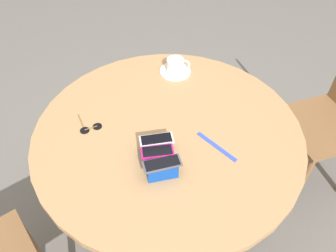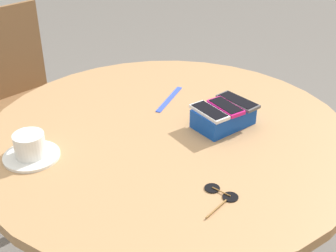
{
  "view_description": "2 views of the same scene",
  "coord_description": "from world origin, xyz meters",
  "px_view_note": "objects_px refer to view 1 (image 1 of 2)",
  "views": [
    {
      "loc": [
        -0.88,
        0.25,
        1.67
      ],
      "look_at": [
        0.0,
        0.0,
        0.73
      ],
      "focal_mm": 35.0,
      "sensor_mm": 36.0,
      "label": 1
    },
    {
      "loc": [
        0.77,
        0.88,
        1.42
      ],
      "look_at": [
        0.0,
        0.0,
        0.73
      ],
      "focal_mm": 50.0,
      "sensor_mm": 36.0,
      "label": 2
    }
  ],
  "objects_px": {
    "phone_gray": "(162,164)",
    "phone_magenta": "(157,152)",
    "phone_box": "(159,157)",
    "chair_far_side": "(331,122)",
    "coffee_cup": "(176,65)",
    "phone_white": "(156,140)",
    "saucer": "(175,71)",
    "round_table": "(168,148)",
    "sunglasses": "(90,127)",
    "lanyard_strap": "(217,146)"
  },
  "relations": [
    {
      "from": "phone_gray",
      "to": "phone_magenta",
      "type": "xyz_separation_m",
      "value": [
        0.05,
        0.0,
        0.0
      ]
    },
    {
      "from": "phone_box",
      "to": "phone_gray",
      "type": "distance_m",
      "value": 0.07
    },
    {
      "from": "phone_gray",
      "to": "chair_far_side",
      "type": "height_order",
      "value": "chair_far_side"
    },
    {
      "from": "phone_gray",
      "to": "coffee_cup",
      "type": "bearing_deg",
      "value": -21.42
    },
    {
      "from": "phone_box",
      "to": "phone_white",
      "type": "bearing_deg",
      "value": -7.31
    },
    {
      "from": "saucer",
      "to": "coffee_cup",
      "type": "relative_size",
      "value": 1.34
    },
    {
      "from": "phone_magenta",
      "to": "phone_white",
      "type": "distance_m",
      "value": 0.06
    },
    {
      "from": "round_table",
      "to": "sunglasses",
      "type": "bearing_deg",
      "value": 72.32
    },
    {
      "from": "round_table",
      "to": "coffee_cup",
      "type": "relative_size",
      "value": 9.68
    },
    {
      "from": "coffee_cup",
      "to": "chair_far_side",
      "type": "relative_size",
      "value": 0.13
    },
    {
      "from": "phone_box",
      "to": "sunglasses",
      "type": "relative_size",
      "value": 1.51
    },
    {
      "from": "phone_magenta",
      "to": "coffee_cup",
      "type": "height_order",
      "value": "coffee_cup"
    },
    {
      "from": "phone_box",
      "to": "sunglasses",
      "type": "bearing_deg",
      "value": 42.45
    },
    {
      "from": "phone_white",
      "to": "saucer",
      "type": "relative_size",
      "value": 0.85
    },
    {
      "from": "phone_magenta",
      "to": "lanyard_strap",
      "type": "relative_size",
      "value": 0.64
    },
    {
      "from": "coffee_cup",
      "to": "chair_far_side",
      "type": "height_order",
      "value": "chair_far_side"
    },
    {
      "from": "sunglasses",
      "to": "phone_box",
      "type": "bearing_deg",
      "value": -137.55
    },
    {
      "from": "saucer",
      "to": "lanyard_strap",
      "type": "distance_m",
      "value": 0.5
    },
    {
      "from": "phone_magenta",
      "to": "saucer",
      "type": "xyz_separation_m",
      "value": [
        0.51,
        -0.22,
        -0.06
      ]
    },
    {
      "from": "phone_white",
      "to": "sunglasses",
      "type": "relative_size",
      "value": 1.1
    },
    {
      "from": "phone_white",
      "to": "sunglasses",
      "type": "xyz_separation_m",
      "value": [
        0.19,
        0.23,
        -0.06
      ]
    },
    {
      "from": "phone_gray",
      "to": "phone_magenta",
      "type": "distance_m",
      "value": 0.06
    },
    {
      "from": "coffee_cup",
      "to": "lanyard_strap",
      "type": "relative_size",
      "value": 0.58
    },
    {
      "from": "phone_magenta",
      "to": "sunglasses",
      "type": "distance_m",
      "value": 0.34
    },
    {
      "from": "coffee_cup",
      "to": "phone_box",
      "type": "bearing_deg",
      "value": 156.62
    },
    {
      "from": "phone_gray",
      "to": "saucer",
      "type": "height_order",
      "value": "phone_gray"
    },
    {
      "from": "saucer",
      "to": "sunglasses",
      "type": "distance_m",
      "value": 0.52
    },
    {
      "from": "round_table",
      "to": "lanyard_strap",
      "type": "bearing_deg",
      "value": -132.14
    },
    {
      "from": "sunglasses",
      "to": "phone_magenta",
      "type": "bearing_deg",
      "value": -138.48
    },
    {
      "from": "phone_box",
      "to": "phone_magenta",
      "type": "distance_m",
      "value": 0.04
    },
    {
      "from": "sunglasses",
      "to": "chair_far_side",
      "type": "relative_size",
      "value": 0.13
    },
    {
      "from": "coffee_cup",
      "to": "phone_white",
      "type": "bearing_deg",
      "value": 154.91
    },
    {
      "from": "lanyard_strap",
      "to": "chair_far_side",
      "type": "relative_size",
      "value": 0.22
    },
    {
      "from": "round_table",
      "to": "saucer",
      "type": "distance_m",
      "value": 0.41
    },
    {
      "from": "phone_magenta",
      "to": "sunglasses",
      "type": "bearing_deg",
      "value": 41.52
    },
    {
      "from": "phone_gray",
      "to": "sunglasses",
      "type": "bearing_deg",
      "value": 36.21
    },
    {
      "from": "round_table",
      "to": "coffee_cup",
      "type": "xyz_separation_m",
      "value": [
        0.36,
        -0.14,
        0.15
      ]
    },
    {
      "from": "coffee_cup",
      "to": "chair_far_side",
      "type": "bearing_deg",
      "value": -112.24
    },
    {
      "from": "phone_white",
      "to": "phone_box",
      "type": "bearing_deg",
      "value": 172.69
    },
    {
      "from": "sunglasses",
      "to": "chair_far_side",
      "type": "bearing_deg",
      "value": -92.2
    },
    {
      "from": "phone_box",
      "to": "phone_magenta",
      "type": "height_order",
      "value": "phone_magenta"
    },
    {
      "from": "phone_gray",
      "to": "coffee_cup",
      "type": "height_order",
      "value": "coffee_cup"
    },
    {
      "from": "lanyard_strap",
      "to": "chair_far_side",
      "type": "xyz_separation_m",
      "value": [
        0.19,
        -0.75,
        -0.26
      ]
    },
    {
      "from": "coffee_cup",
      "to": "saucer",
      "type": "bearing_deg",
      "value": 77.32
    },
    {
      "from": "coffee_cup",
      "to": "lanyard_strap",
      "type": "xyz_separation_m",
      "value": [
        -0.5,
        -0.01,
        -0.04
      ]
    },
    {
      "from": "phone_box",
      "to": "chair_far_side",
      "type": "relative_size",
      "value": 0.2
    },
    {
      "from": "phone_box",
      "to": "lanyard_strap",
      "type": "relative_size",
      "value": 0.92
    },
    {
      "from": "phone_magenta",
      "to": "chair_far_side",
      "type": "distance_m",
      "value": 1.06
    },
    {
      "from": "lanyard_strap",
      "to": "coffee_cup",
      "type": "bearing_deg",
      "value": 1.34
    },
    {
      "from": "round_table",
      "to": "phone_box",
      "type": "distance_m",
      "value": 0.22
    }
  ]
}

